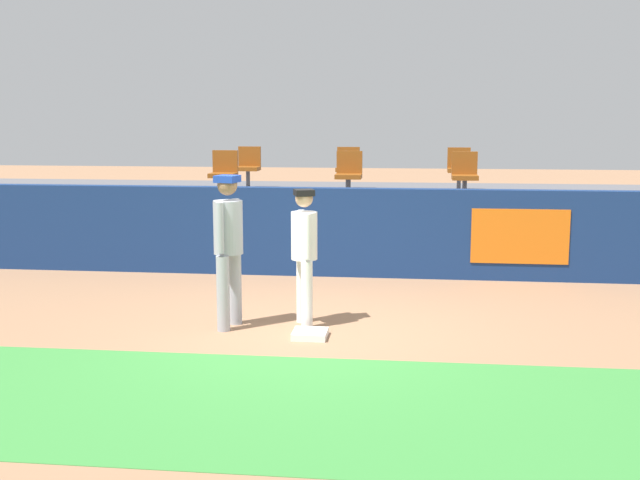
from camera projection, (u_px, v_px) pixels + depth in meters
The scene contains 13 objects.
ground_plane at pixel (303, 333), 9.36m from camera, with size 60.00×60.00×0.00m, color #936B4C.
grass_foreground_strip at pixel (267, 404), 7.03m from camera, with size 18.00×2.80×0.01m, color #388438.
first_base at pixel (310, 334), 9.15m from camera, with size 0.40×0.40×0.08m, color white.
player_fielder_home at pixel (304, 247), 9.56m from camera, with size 0.41×0.56×1.69m.
player_runner_visitor at pixel (228, 240), 9.43m from camera, with size 0.43×0.51×1.87m.
field_wall at pixel (333, 232), 12.60m from camera, with size 18.00×0.26×1.43m.
bleacher_platform at pixel (346, 221), 15.15m from camera, with size 18.00×4.80×1.11m, color #59595E.
seat_back_left at pixel (249, 165), 15.88m from camera, with size 0.46×0.44×0.84m.
seat_front_left at pixel (224, 171), 14.12m from camera, with size 0.46×0.44×0.84m.
seat_front_center at pixel (349, 172), 13.86m from camera, with size 0.46×0.44×0.84m.
seat_back_center at pixel (348, 166), 15.64m from camera, with size 0.45×0.44×0.84m.
seat_back_right at pixel (459, 166), 15.39m from camera, with size 0.45×0.44×0.84m.
seat_front_right at pixel (465, 173), 13.62m from camera, with size 0.45×0.44×0.84m.
Camera 1 is at (1.26, -8.98, 2.57)m, focal length 43.84 mm.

